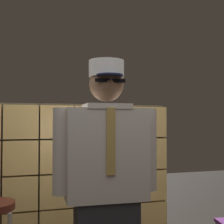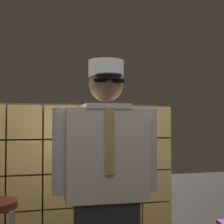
# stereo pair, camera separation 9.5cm
# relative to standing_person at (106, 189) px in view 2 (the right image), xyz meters

# --- Properties ---
(glass_block_wall) EXTENTS (1.87, 0.10, 1.56)m
(glass_block_wall) POSITION_rel_standing_person_xyz_m (-0.07, 0.84, -0.17)
(glass_block_wall) COLOR #F2C672
(glass_block_wall) RESTS_ON ground
(standing_person) EXTENTS (0.71, 0.31, 1.79)m
(standing_person) POSITION_rel_standing_person_xyz_m (0.00, 0.00, 0.00)
(standing_person) COLOR #28282D
(standing_person) RESTS_ON ground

